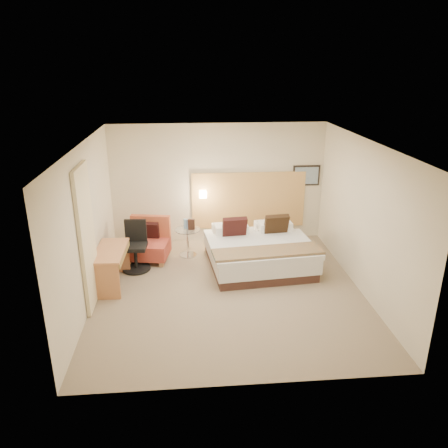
{
  "coord_description": "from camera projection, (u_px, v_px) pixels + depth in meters",
  "views": [
    {
      "loc": [
        -0.69,
        -7.04,
        3.93
      ],
      "look_at": [
        -0.04,
        0.47,
        1.13
      ],
      "focal_mm": 35.0,
      "sensor_mm": 36.0,
      "label": 1
    }
  ],
  "objects": [
    {
      "name": "menu_folder",
      "position": [
        191.0,
        224.0,
        9.19
      ],
      "size": [
        0.15,
        0.07,
        0.24
      ],
      "primitive_type": "cube",
      "rotation": [
        0.0,
        0.0,
        -0.13
      ],
      "color": "#361E16",
      "rests_on": "side_table"
    },
    {
      "name": "floor",
      "position": [
        228.0,
        291.0,
        8.0
      ],
      "size": [
        4.8,
        5.0,
        0.02
      ],
      "primitive_type": "cube",
      "color": "#826F57",
      "rests_on": "ground"
    },
    {
      "name": "bed",
      "position": [
        258.0,
        251.0,
        8.88
      ],
      "size": [
        2.2,
        2.15,
        0.99
      ],
      "color": "#3D241E",
      "rests_on": "floor"
    },
    {
      "name": "bottle_b",
      "position": [
        188.0,
        224.0,
        9.24
      ],
      "size": [
        0.07,
        0.07,
        0.22
      ],
      "primitive_type": "cylinder",
      "rotation": [
        0.0,
        0.0,
        -0.13
      ],
      "color": "#879FD0",
      "rests_on": "side_table"
    },
    {
      "name": "ceiling",
      "position": [
        229.0,
        142.0,
        7.05
      ],
      "size": [
        4.8,
        5.0,
        0.02
      ],
      "primitive_type": "cube",
      "color": "white",
      "rests_on": "floor"
    },
    {
      "name": "wall_back",
      "position": [
        218.0,
        183.0,
        9.87
      ],
      "size": [
        4.8,
        0.02,
        2.7
      ],
      "primitive_type": "cube",
      "color": "beige",
      "rests_on": "floor"
    },
    {
      "name": "curtain",
      "position": [
        87.0,
        238.0,
        7.15
      ],
      "size": [
        0.06,
        0.9,
        2.42
      ],
      "primitive_type": "cube",
      "color": "beige",
      "rests_on": "wall_left"
    },
    {
      "name": "wall_front",
      "position": [
        249.0,
        293.0,
        5.18
      ],
      "size": [
        4.8,
        0.02,
        2.7
      ],
      "primitive_type": "cube",
      "color": "beige",
      "rests_on": "floor"
    },
    {
      "name": "bottle_a",
      "position": [
        185.0,
        224.0,
        9.27
      ],
      "size": [
        0.07,
        0.07,
        0.22
      ],
      "primitive_type": "cylinder",
      "rotation": [
        0.0,
        0.0,
        -0.13
      ],
      "color": "#9CCFF1",
      "rests_on": "side_table"
    },
    {
      "name": "side_table",
      "position": [
        188.0,
        241.0,
        9.33
      ],
      "size": [
        0.6,
        0.6,
        0.6
      ],
      "color": "silver",
      "rests_on": "floor"
    },
    {
      "name": "lamp_shade",
      "position": [
        203.0,
        194.0,
        9.77
      ],
      "size": [
        0.15,
        0.15,
        0.15
      ],
      "primitive_type": "cube",
      "color": "#F6E5C0",
      "rests_on": "wall_back"
    },
    {
      "name": "desk",
      "position": [
        112.0,
        257.0,
        8.01
      ],
      "size": [
        0.57,
        1.17,
        0.72
      ],
      "color": "#C27A4C",
      "rests_on": "floor"
    },
    {
      "name": "lamp_arm",
      "position": [
        203.0,
        193.0,
        9.83
      ],
      "size": [
        0.02,
        0.12,
        0.02
      ],
      "primitive_type": "cylinder",
      "rotation": [
        1.57,
        0.0,
        0.0
      ],
      "color": "white",
      "rests_on": "wall_back"
    },
    {
      "name": "art_canvas",
      "position": [
        306.0,
        176.0,
        9.93
      ],
      "size": [
        0.54,
        0.01,
        0.39
      ],
      "primitive_type": "cube",
      "color": "slate",
      "rests_on": "wall_back"
    },
    {
      "name": "wall_right",
      "position": [
        364.0,
        217.0,
        7.72
      ],
      "size": [
        0.02,
        5.0,
        2.7
      ],
      "primitive_type": "cube",
      "color": "beige",
      "rests_on": "floor"
    },
    {
      "name": "headboard_panel",
      "position": [
        249.0,
        200.0,
        10.03
      ],
      "size": [
        2.6,
        0.04,
        1.3
      ],
      "primitive_type": "cube",
      "color": "tan",
      "rests_on": "wall_back"
    },
    {
      "name": "art_frame",
      "position": [
        306.0,
        175.0,
        9.95
      ],
      "size": [
        0.62,
        0.03,
        0.47
      ],
      "primitive_type": "cube",
      "color": "black",
      "rests_on": "wall_back"
    },
    {
      "name": "lounge_chair",
      "position": [
        149.0,
        243.0,
        9.18
      ],
      "size": [
        0.95,
        0.87,
        0.89
      ],
      "color": "tan",
      "rests_on": "floor"
    },
    {
      "name": "wall_left",
      "position": [
        86.0,
        226.0,
        7.33
      ],
      "size": [
        0.02,
        5.0,
        2.7
      ],
      "primitive_type": "cube",
      "color": "beige",
      "rests_on": "floor"
    },
    {
      "name": "desk_chair",
      "position": [
        136.0,
        250.0,
        8.7
      ],
      "size": [
        0.6,
        0.6,
        0.99
      ],
      "color": "black",
      "rests_on": "floor"
    }
  ]
}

